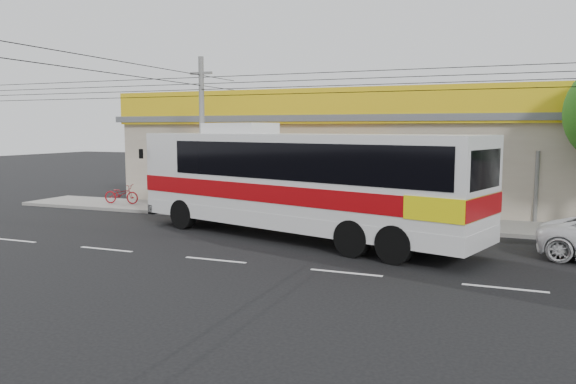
% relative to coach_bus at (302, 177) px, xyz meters
% --- Properties ---
extents(ground, '(120.00, 120.00, 0.00)m').
position_rel_coach_bus_xyz_m(ground, '(-1.27, -1.42, -2.19)').
color(ground, black).
rests_on(ground, ground).
extents(sidewalk, '(30.00, 3.20, 0.15)m').
position_rel_coach_bus_xyz_m(sidewalk, '(-1.27, 4.58, -2.11)').
color(sidewalk, slate).
rests_on(sidewalk, ground).
extents(lane_markings, '(50.00, 0.12, 0.01)m').
position_rel_coach_bus_xyz_m(lane_markings, '(-1.27, -3.92, -2.19)').
color(lane_markings, silver).
rests_on(lane_markings, ground).
extents(storefront_building, '(22.60, 9.20, 5.70)m').
position_rel_coach_bus_xyz_m(storefront_building, '(-1.27, 10.11, 0.11)').
color(storefront_building, '#A89B88').
rests_on(storefront_building, ground).
extents(coach_bus, '(13.50, 6.58, 4.09)m').
position_rel_coach_bus_xyz_m(coach_bus, '(0.00, 0.00, 0.00)').
color(coach_bus, silver).
rests_on(coach_bus, ground).
extents(motorbike_red, '(1.90, 0.88, 0.96)m').
position_rel_coach_bus_xyz_m(motorbike_red, '(-11.23, 4.46, -1.56)').
color(motorbike_red, maroon).
rests_on(motorbike_red, sidewalk).
extents(motorbike_dark, '(1.65, 1.06, 0.96)m').
position_rel_coach_bus_xyz_m(motorbike_dark, '(-8.88, 5.05, -1.56)').
color(motorbike_dark, black).
rests_on(motorbike_dark, sidewalk).
extents(utility_pole, '(34.00, 14.00, 6.89)m').
position_rel_coach_bus_xyz_m(utility_pole, '(-5.57, 2.78, 3.50)').
color(utility_pole, slate).
rests_on(utility_pole, ground).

